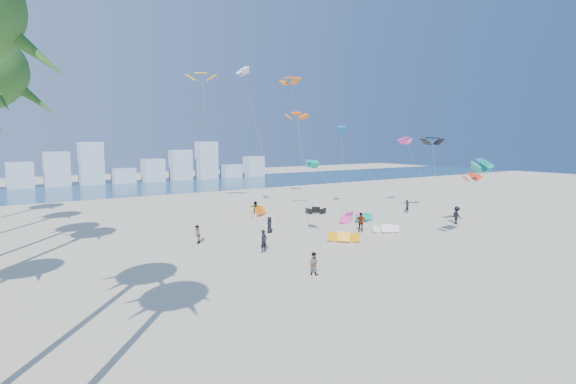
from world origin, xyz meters
TOP-DOWN VIEW (x-y plane):
  - ground at (0.00, 0.00)m, footprint 220.00×220.00m
  - ocean at (0.00, 72.00)m, footprint 220.00×220.00m
  - kitesurfer_near at (-0.32, 14.59)m, footprint 0.76×0.62m
  - kitesurfer_mid at (-0.92, 7.38)m, footprint 0.89×0.94m
  - kitesurfers_far at (12.65, 19.90)m, footprint 29.01×19.51m
  - grounded_kites at (11.94, 21.88)m, footprint 11.93×19.08m
  - flying_kites at (14.42, 24.02)m, footprint 26.24×34.84m
  - distant_skyline at (-1.19, 82.00)m, footprint 85.00×3.00m

SIDE VIEW (x-z plane):
  - ground at x=0.00m, z-range 0.00..0.00m
  - ocean at x=0.00m, z-range 0.01..0.01m
  - grounded_kites at x=11.94m, z-range -0.06..1.01m
  - kitesurfer_mid at x=-0.92m, z-range 0.00..1.54m
  - kitesurfers_far at x=12.65m, z-range -0.08..1.82m
  - kitesurfer_near at x=-0.32m, z-range 0.00..1.81m
  - distant_skyline at x=-1.19m, z-range -1.11..7.29m
  - flying_kites at x=14.42m, z-range 3.21..20.67m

